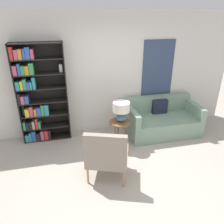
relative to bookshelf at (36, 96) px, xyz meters
The scene contains 7 objects.
ground_plane 2.53m from the bookshelf, 52.91° to the right, with size 14.00×14.00×0.00m, color #B2A899.
wall_back 1.47m from the bookshelf, ahead, with size 6.40×0.08×2.70m.
bookshelf is the anchor object (origin of this frame).
armchair 2.07m from the bookshelf, 55.01° to the right, with size 0.83×0.77×0.96m.
couch 2.87m from the bookshelf, ahead, with size 1.64×0.92×0.81m.
side_table 1.85m from the bookshelf, 22.30° to the right, with size 0.44×0.44×0.58m.
table_lamp 1.80m from the bookshelf, 21.25° to the right, with size 0.35×0.35×0.42m.
Camera 1 is at (-0.82, -2.69, 2.65)m, focal length 35.00 mm.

